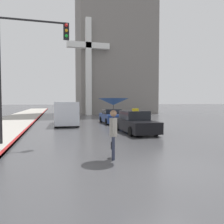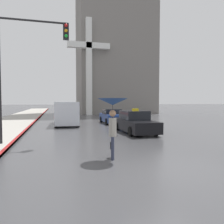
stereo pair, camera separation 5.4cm
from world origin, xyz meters
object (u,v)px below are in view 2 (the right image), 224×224
object	(u,v)px
sedan_red	(112,117)
ambulance_van	(67,112)
monument_cross	(89,60)
taxi	(135,123)
pedestrian_with_umbrella	(113,109)
traffic_light	(26,56)

from	to	relation	value
sedan_red	ambulance_van	xyz separation A→B (m)	(-4.43, -0.36, 0.53)
sedan_red	monument_cross	xyz separation A→B (m)	(-0.24, 13.92, 8.05)
sedan_red	monument_cross	size ratio (longest dim) A/B	0.27
taxi	pedestrian_with_umbrella	bearing A→B (deg)	62.95
ambulance_van	monument_cross	size ratio (longest dim) A/B	0.37
ambulance_van	monument_cross	bearing A→B (deg)	-103.72
pedestrian_with_umbrella	monument_cross	world-z (taller)	monument_cross
monument_cross	pedestrian_with_umbrella	bearing A→B (deg)	-96.63
taxi	ambulance_van	bearing A→B (deg)	-55.79
taxi	traffic_light	size ratio (longest dim) A/B	0.75
traffic_light	monument_cross	world-z (taller)	monument_cross
taxi	pedestrian_with_umbrella	distance (m)	7.33
taxi	pedestrian_with_umbrella	world-z (taller)	pedestrian_with_umbrella
traffic_light	monument_cross	bearing A→B (deg)	74.39
traffic_light	monument_cross	size ratio (longest dim) A/B	0.42
sedan_red	traffic_light	world-z (taller)	traffic_light
pedestrian_with_umbrella	traffic_light	size ratio (longest dim) A/B	0.36
ambulance_van	monument_cross	xyz separation A→B (m)	(4.19, 14.28, 7.52)
taxi	ambulance_van	distance (m)	7.72
pedestrian_with_umbrella	monument_cross	xyz separation A→B (m)	(3.15, 27.09, 6.83)
monument_cross	traffic_light	bearing A→B (deg)	-105.61
ambulance_van	taxi	bearing A→B (deg)	126.83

